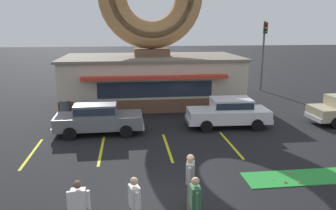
% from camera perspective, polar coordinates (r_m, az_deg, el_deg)
% --- Properties ---
extents(ground_plane, '(160.00, 160.00, 0.00)m').
position_cam_1_polar(ground_plane, '(10.65, -0.26, -17.15)').
color(ground_plane, black).
extents(donut_shop_building, '(12.30, 6.75, 10.96)m').
position_cam_1_polar(donut_shop_building, '(23.15, -2.87, 9.44)').
color(donut_shop_building, brown).
rests_on(donut_shop_building, ground).
extents(putting_mat, '(3.90, 1.27, 0.03)m').
position_cam_1_polar(putting_mat, '(13.19, 21.49, -11.69)').
color(putting_mat, green).
rests_on(putting_mat, ground).
extents(mini_donut_near_right, '(0.13, 0.13, 0.04)m').
position_cam_1_polar(mini_donut_near_right, '(13.41, 20.41, -11.00)').
color(mini_donut_near_right, '#D8667F').
rests_on(mini_donut_near_right, putting_mat).
extents(mini_donut_mid_left, '(0.13, 0.13, 0.04)m').
position_cam_1_polar(mini_donut_mid_left, '(12.65, 19.77, -12.50)').
color(mini_donut_mid_left, '#A5724C').
rests_on(mini_donut_mid_left, putting_mat).
extents(mini_donut_mid_centre, '(0.13, 0.13, 0.04)m').
position_cam_1_polar(mini_donut_mid_centre, '(12.82, 21.91, -12.33)').
color(mini_donut_mid_centre, '#D17F47').
rests_on(mini_donut_mid_centre, putting_mat).
extents(golf_ball, '(0.04, 0.04, 0.04)m').
position_cam_1_polar(golf_ball, '(12.71, 17.81, -12.18)').
color(golf_ball, white).
rests_on(golf_ball, putting_mat).
extents(car_grey, '(4.57, 2.00, 1.60)m').
position_cam_1_polar(car_grey, '(17.21, -12.10, -2.06)').
color(car_grey, slate).
rests_on(car_grey, ground).
extents(car_white, '(4.62, 2.12, 1.60)m').
position_cam_1_polar(car_white, '(18.25, 10.59, -1.09)').
color(car_white, silver).
rests_on(car_white, ground).
extents(pedestrian_blue_sweater_man, '(0.33, 0.58, 1.64)m').
position_cam_1_polar(pedestrian_blue_sweater_man, '(9.05, -5.84, -16.60)').
color(pedestrian_blue_sweater_man, '#7F7056').
rests_on(pedestrian_blue_sweater_man, ground).
extents(pedestrian_hooded_kid, '(0.60, 0.24, 1.60)m').
position_cam_1_polar(pedestrian_hooded_kid, '(9.22, -15.25, -16.60)').
color(pedestrian_hooded_kid, '#7F7056').
rests_on(pedestrian_hooded_kid, ground).
extents(pedestrian_leather_jacket_man, '(0.24, 0.60, 1.65)m').
position_cam_1_polar(pedestrian_leather_jacket_man, '(9.01, 4.73, -16.66)').
color(pedestrian_leather_jacket_man, '#474C66').
rests_on(pedestrian_leather_jacket_man, ground).
extents(pedestrian_clipboard_woman, '(0.33, 0.58, 1.74)m').
position_cam_1_polar(pedestrian_clipboard_woman, '(10.13, 3.88, -12.61)').
color(pedestrian_clipboard_woman, '#7F7056').
rests_on(pedestrian_clipboard_woman, ground).
extents(trash_bin, '(0.57, 0.57, 0.97)m').
position_cam_1_polar(trash_bin, '(20.93, -17.47, -0.64)').
color(trash_bin, '#51565B').
rests_on(trash_bin, ground).
extents(traffic_light_pole, '(0.28, 0.47, 5.80)m').
position_cam_1_polar(traffic_light_pole, '(28.87, 16.33, 9.70)').
color(traffic_light_pole, '#595B60').
rests_on(traffic_light_pole, ground).
extents(parking_stripe_far_left, '(0.12, 3.60, 0.01)m').
position_cam_1_polar(parking_stripe_far_left, '(15.69, -22.61, -7.75)').
color(parking_stripe_far_left, yellow).
rests_on(parking_stripe_far_left, ground).
extents(parking_stripe_left, '(0.12, 3.60, 0.01)m').
position_cam_1_polar(parking_stripe_left, '(15.15, -11.53, -7.69)').
color(parking_stripe_left, yellow).
rests_on(parking_stripe_left, ground).
extents(parking_stripe_mid_left, '(0.12, 3.60, 0.01)m').
position_cam_1_polar(parking_stripe_mid_left, '(15.19, -0.09, -7.34)').
color(parking_stripe_mid_left, yellow).
rests_on(parking_stripe_mid_left, ground).
extents(parking_stripe_centre, '(0.12, 3.60, 0.01)m').
position_cam_1_polar(parking_stripe_centre, '(15.82, 10.84, -6.73)').
color(parking_stripe_centre, yellow).
rests_on(parking_stripe_centre, ground).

